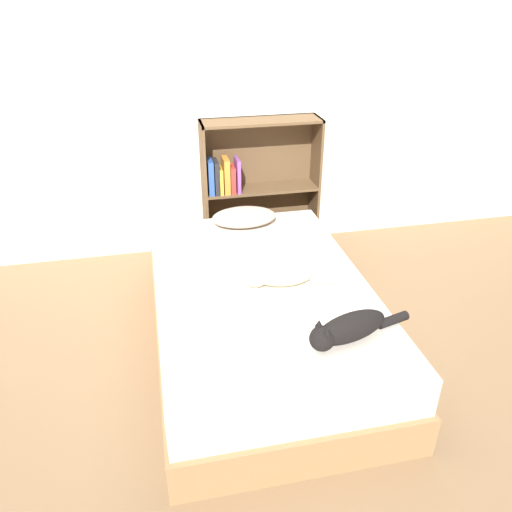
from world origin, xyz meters
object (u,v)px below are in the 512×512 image
cat_light (277,274)px  cat_dark (348,329)px  pillow (244,217)px  bookshelf (254,185)px  bed (261,316)px

cat_light → cat_dark: 0.59m
pillow → cat_light: (0.03, -0.83, 0.02)m
cat_light → bookshelf: 1.32m
pillow → cat_dark: bearing=-80.4°
pillow → bookshelf: size_ratio=0.42×
pillow → cat_light: size_ratio=0.85×
bookshelf → pillow: bearing=-110.0°
bed → bookshelf: 1.34m
bed → pillow: 0.85m
bookshelf → cat_light: bearing=-96.4°
cat_light → bookshelf: size_ratio=0.50×
cat_light → cat_dark: cat_light is taller
pillow → cat_dark: cat_dark is taller
cat_light → pillow: bearing=-80.2°
bed → cat_light: 0.31m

